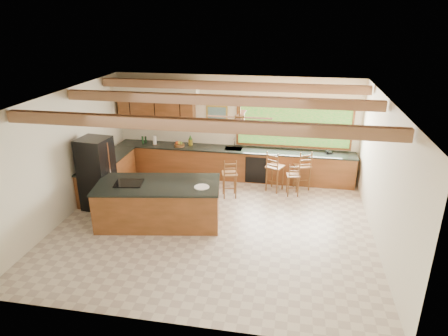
# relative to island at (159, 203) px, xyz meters

# --- Properties ---
(ground) EXTENTS (7.20, 7.20, 0.00)m
(ground) POSITION_rel_island_xyz_m (1.30, 0.08, -0.50)
(ground) COLOR beige
(ground) RESTS_ON ground
(room_shell) EXTENTS (7.27, 6.54, 3.02)m
(room_shell) POSITION_rel_island_xyz_m (1.13, 0.73, 1.72)
(room_shell) COLOR #EBE6CB
(room_shell) RESTS_ON ground
(counter_run) EXTENTS (7.12, 3.10, 1.24)m
(counter_run) POSITION_rel_island_xyz_m (0.48, 2.60, -0.03)
(counter_run) COLOR brown
(counter_run) RESTS_ON ground
(island) EXTENTS (3.02, 1.78, 1.01)m
(island) POSITION_rel_island_xyz_m (0.00, 0.00, 0.00)
(island) COLOR brown
(island) RESTS_ON ground
(refrigerator) EXTENTS (0.78, 0.77, 1.84)m
(refrigerator) POSITION_rel_island_xyz_m (-1.75, 0.48, 0.42)
(refrigerator) COLOR black
(refrigerator) RESTS_ON ground
(bar_stool_a) EXTENTS (0.48, 0.48, 1.10)m
(bar_stool_a) POSITION_rel_island_xyz_m (1.40, 1.62, 0.15)
(bar_stool_a) COLOR brown
(bar_stool_a) RESTS_ON ground
(bar_stool_b) EXTENTS (0.54, 0.54, 1.15)m
(bar_stool_b) POSITION_rel_island_xyz_m (3.31, 2.47, 0.19)
(bar_stool_b) COLOR brown
(bar_stool_b) RESTS_ON ground
(bar_stool_c) EXTENTS (0.56, 0.56, 1.18)m
(bar_stool_c) POSITION_rel_island_xyz_m (2.57, 2.22, 0.20)
(bar_stool_c) COLOR brown
(bar_stool_c) RESTS_ON ground
(bar_stool_d) EXTENTS (0.39, 0.39, 0.95)m
(bar_stool_d) POSITION_rel_island_xyz_m (3.07, 2.03, 0.06)
(bar_stool_d) COLOR brown
(bar_stool_d) RESTS_ON ground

